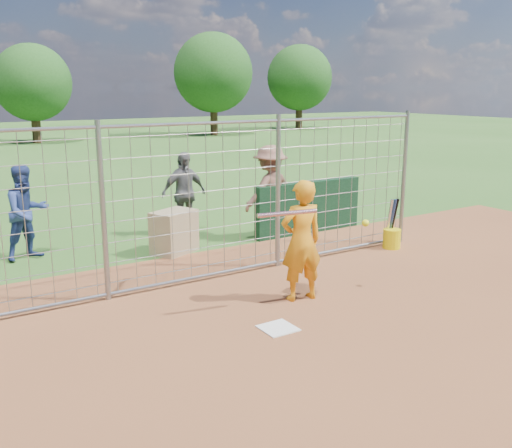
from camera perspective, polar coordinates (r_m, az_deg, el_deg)
ground at (r=7.61m, az=1.34°, el=-9.94°), size 100.00×100.00×0.00m
infield_dirt at (r=5.66m, az=19.53°, el=-19.59°), size 18.00×18.00×0.00m
home_plate at (r=7.45m, az=2.21°, el=-10.38°), size 0.43×0.43×0.02m
dugout_wall at (r=12.15m, az=5.28°, el=1.67°), size 2.60×0.20×1.10m
batter at (r=8.19m, az=4.56°, el=-1.70°), size 0.70×0.51×1.77m
bystander_a at (r=10.98m, az=-21.94°, el=1.10°), size 0.99×0.87×1.71m
bystander_b at (r=12.01m, az=-7.22°, el=3.04°), size 1.05×0.51×1.74m
bystander_c at (r=11.71m, az=1.43°, el=3.27°), size 1.31×0.87×1.90m
equipment_bin at (r=10.75m, az=-8.20°, el=-0.79°), size 0.95×0.83×0.80m
equipment_in_play at (r=7.78m, az=5.18°, el=0.83°), size 1.83×0.23×0.38m
bucket_with_bats at (r=11.27m, az=13.41°, el=-1.16°), size 0.34×0.34×0.97m
backstop_fence at (r=8.89m, az=-5.79°, el=1.96°), size 9.08×0.08×2.60m
tree_line at (r=34.65m, az=-21.36°, el=13.72°), size 44.66×6.72×6.48m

